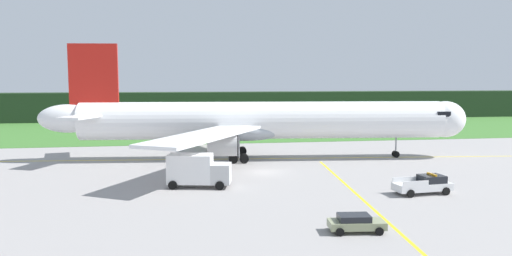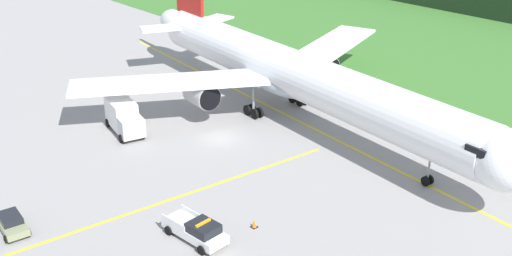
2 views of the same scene
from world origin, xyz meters
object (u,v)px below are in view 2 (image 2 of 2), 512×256
at_px(airliner, 292,74).
at_px(staff_car, 11,223).
at_px(catering_truck, 124,116).
at_px(apron_cone, 254,224).
at_px(ops_pickup_truck, 197,230).

distance_m(airliner, staff_car, 32.89).
relative_size(catering_truck, staff_car, 1.60).
bearing_deg(airliner, staff_car, -86.34).
relative_size(airliner, apron_cone, 92.01).
height_order(catering_truck, apron_cone, catering_truck).
relative_size(ops_pickup_truck, staff_car, 1.37).
xyz_separation_m(catering_truck, staff_car, (10.86, -16.32, -1.08)).
distance_m(catering_truck, apron_cone, 23.16).
xyz_separation_m(ops_pickup_truck, apron_cone, (1.54, 4.46, -0.60)).
xyz_separation_m(airliner, ops_pickup_truck, (12.72, -22.37, -4.30)).
height_order(staff_car, apron_cone, staff_car).
height_order(ops_pickup_truck, catering_truck, catering_truck).
bearing_deg(apron_cone, ops_pickup_truck, -109.11).
bearing_deg(catering_truck, apron_cone, -4.28).
relative_size(staff_car, apron_cone, 6.59).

